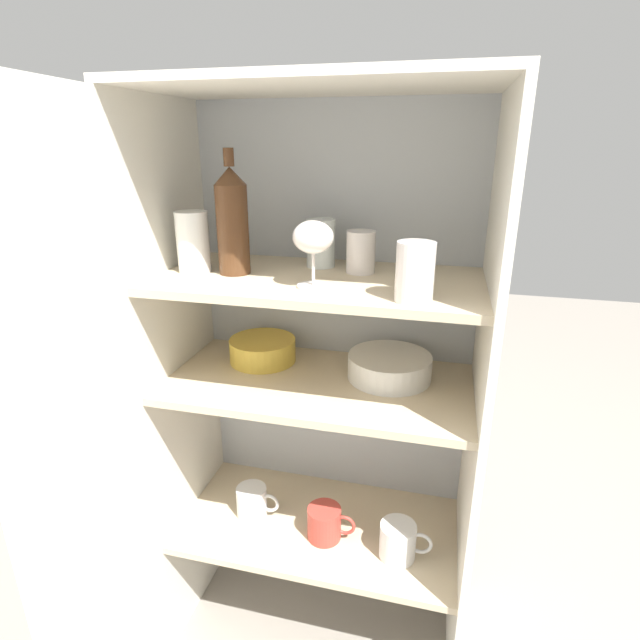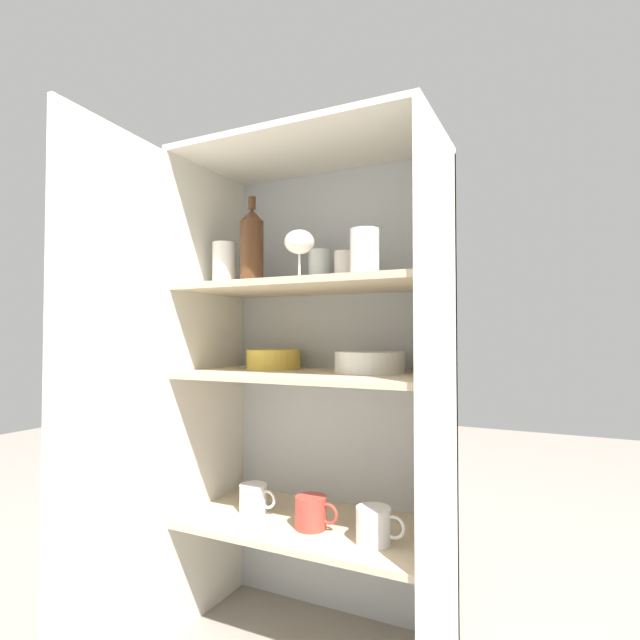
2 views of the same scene
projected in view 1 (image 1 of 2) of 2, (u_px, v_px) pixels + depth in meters
The scene contains 19 objects.
cupboard_back_panel at pixel (336, 370), 1.48m from camera, with size 0.80×0.02×1.49m, color #B2B7BC.
cupboard_side_left at pixel (182, 386), 1.38m from camera, with size 0.02×0.43×1.49m, color silver.
cupboard_side_right at pixel (476, 423), 1.20m from camera, with size 0.02×0.43×1.49m, color silver.
cupboard_top_panel at pixel (318, 84), 1.04m from camera, with size 0.80×0.43×0.02m, color silver.
shelf_board_lower at pixel (319, 525), 1.42m from camera, with size 0.77×0.39×0.02m, color beige.
shelf_board_middle at pixel (319, 384), 1.27m from camera, with size 0.77×0.39×0.02m, color beige.
shelf_board_upper at pixel (318, 281), 1.18m from camera, with size 0.77×0.39×0.02m, color beige.
cupboard_door at pixel (85, 478), 1.01m from camera, with size 0.05×0.40×1.49m.
tumbler_glass_0 at pixel (361, 252), 1.20m from camera, with size 0.07×0.07×0.10m.
tumbler_glass_1 at pixel (415, 272), 0.98m from camera, with size 0.08×0.08×0.12m.
tumbler_glass_2 at pixel (321, 243), 1.26m from camera, with size 0.07×0.07×0.12m.
tumbler_glass_3 at pixel (193, 242), 1.21m from camera, with size 0.08×0.08×0.15m.
wine_glass_0 at pixel (313, 240), 1.06m from camera, with size 0.09×0.09×0.15m.
wine_bottle at pixel (232, 221), 1.17m from camera, with size 0.08×0.08×0.29m.
plate_stack_white at pixel (389, 367), 1.27m from camera, with size 0.21×0.21×0.06m.
mixing_bowl_large at pixel (263, 349), 1.37m from camera, with size 0.18×0.18×0.06m.
coffee_mug_primary at pixel (399, 541), 1.29m from camera, with size 0.14×0.09×0.10m.
coffee_mug_extra_1 at pixel (253, 501), 1.44m from camera, with size 0.13×0.09×0.09m.
coffee_mug_extra_2 at pixel (325, 523), 1.35m from camera, with size 0.13×0.09×0.09m.
Camera 1 is at (0.28, -0.91, 1.38)m, focal length 28.00 mm.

